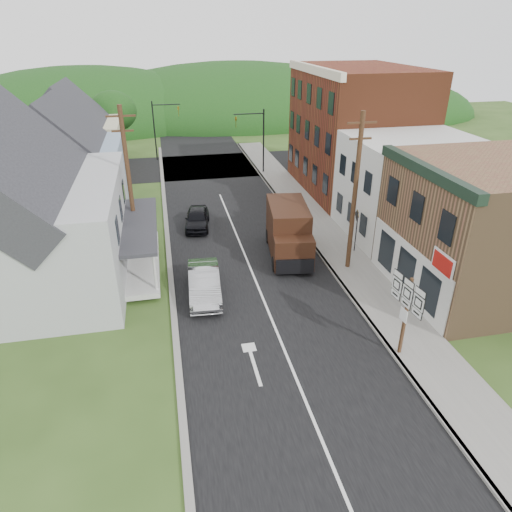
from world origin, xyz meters
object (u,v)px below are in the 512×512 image
dark_sedan (197,219)px  delivery_van (289,232)px  warning_sign (356,225)px  silver_sedan (204,283)px  route_sign_cluster (406,306)px

dark_sedan → delivery_van: size_ratio=0.68×
delivery_van → warning_sign: bearing=0.7°
delivery_van → warning_sign: (4.15, -0.51, 0.34)m
delivery_van → warning_sign: 4.20m
silver_sedan → delivery_van: delivery_van is taller
dark_sedan → delivery_van: 7.58m
dark_sedan → silver_sedan: bearing=-85.1°
delivery_van → route_sign_cluster: size_ratio=1.59×
dark_sedan → delivery_van: (5.09, -5.54, 0.91)m
delivery_van → dark_sedan: bearing=140.3°
silver_sedan → route_sign_cluster: route_sign_cluster is taller
dark_sedan → delivery_van: bearing=-39.5°
delivery_van → route_sign_cluster: route_sign_cluster is taller
route_sign_cluster → warning_sign: route_sign_cluster is taller
silver_sedan → route_sign_cluster: (7.69, -6.58, 1.78)m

